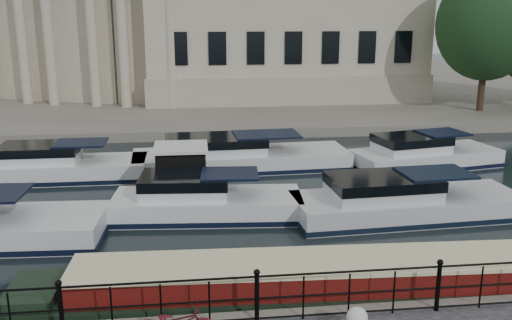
{
  "coord_description": "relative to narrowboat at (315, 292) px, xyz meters",
  "views": [
    {
      "loc": [
        -1.33,
        -13.04,
        6.96
      ],
      "look_at": [
        0.5,
        2.0,
        3.0
      ],
      "focal_mm": 40.0,
      "sensor_mm": 36.0,
      "label": 1
    }
  ],
  "objects": [
    {
      "name": "ground_plane",
      "position": [
        -1.6,
        0.73,
        -0.37
      ],
      "size": [
        160.0,
        160.0,
        0.0
      ],
      "primitive_type": "plane",
      "color": "black",
      "rests_on": "ground"
    },
    {
      "name": "far_bank",
      "position": [
        -1.6,
        39.73,
        -0.09
      ],
      "size": [
        120.0,
        42.0,
        0.55
      ],
      "primitive_type": "cube",
      "color": "#6B665B",
      "rests_on": "ground_plane"
    },
    {
      "name": "railing",
      "position": [
        -1.6,
        -1.52,
        0.84
      ],
      "size": [
        24.14,
        0.14,
        1.22
      ],
      "color": "black",
      "rests_on": "near_quay"
    },
    {
      "name": "civic_building",
      "position": [
        -2.6,
        35.43,
        6.67
      ],
      "size": [
        53.55,
        31.84,
        16.85
      ],
      "color": "#ADA38C",
      "rests_on": "far_bank"
    },
    {
      "name": "narrowboat",
      "position": [
        0.0,
        0.0,
        0.0
      ],
      "size": [
        14.64,
        2.55,
        1.54
      ],
      "rotation": [
        0.0,
        0.0,
        -0.04
      ],
      "color": "black",
      "rests_on": "ground_plane"
    },
    {
      "name": "harbour_hut",
      "position": [
        -3.23,
        8.55,
        0.59
      ],
      "size": [
        2.74,
        2.3,
        2.17
      ],
      "rotation": [
        0.0,
        0.0,
        -0.01
      ],
      "color": "#6B665B",
      "rests_on": "ground_plane"
    },
    {
      "name": "cabin_cruisers",
      "position": [
        -2.25,
        8.99,
        0.0
      ],
      "size": [
        27.2,
        10.78,
        1.99
      ],
      "color": "silver",
      "rests_on": "ground_plane"
    }
  ]
}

